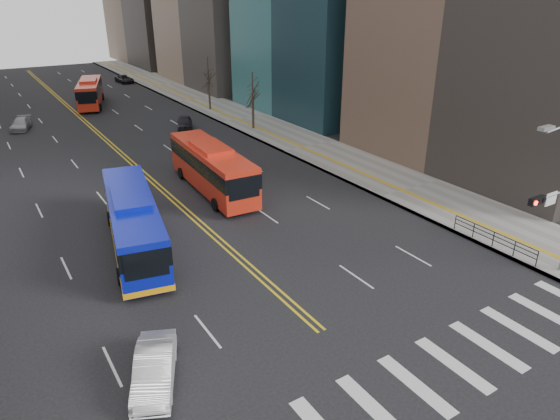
% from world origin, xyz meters
% --- Properties ---
extents(ground, '(220.00, 220.00, 0.00)m').
position_xyz_m(ground, '(0.00, 0.00, 0.00)').
color(ground, black).
extents(sidewalk_right, '(7.00, 130.00, 0.15)m').
position_xyz_m(sidewalk_right, '(17.50, 45.00, 0.07)').
color(sidewalk_right, gray).
rests_on(sidewalk_right, ground).
extents(crosswalk, '(26.70, 4.00, 0.01)m').
position_xyz_m(crosswalk, '(0.00, 0.00, 0.01)').
color(crosswalk, silver).
rests_on(crosswalk, ground).
extents(centerline, '(0.55, 100.00, 0.01)m').
position_xyz_m(centerline, '(0.00, 55.00, 0.01)').
color(centerline, gold).
rests_on(centerline, ground).
extents(pedestrian_railing, '(0.06, 6.06, 1.02)m').
position_xyz_m(pedestrian_railing, '(14.30, 6.00, 0.82)').
color(pedestrian_railing, black).
rests_on(pedestrian_railing, sidewalk_right).
extents(street_trees, '(35.20, 47.20, 7.60)m').
position_xyz_m(street_trees, '(-7.18, 34.55, 4.87)').
color(street_trees, '#32281E').
rests_on(street_trees, ground).
extents(blue_bus, '(5.18, 13.14, 3.72)m').
position_xyz_m(blue_bus, '(-4.93, 18.24, 1.95)').
color(blue_bus, '#0B17AA').
rests_on(blue_bus, ground).
extents(red_bus_near, '(3.63, 12.48, 3.88)m').
position_xyz_m(red_bus_near, '(3.53, 24.69, 2.15)').
color(red_bus_near, red).
rests_on(red_bus_near, ground).
extents(red_bus_far, '(6.04, 12.03, 3.71)m').
position_xyz_m(red_bus_far, '(3.00, 63.69, 2.06)').
color(red_bus_far, red).
rests_on(red_bus_far, ground).
extents(car_white, '(3.28, 4.72, 1.47)m').
position_xyz_m(car_white, '(-7.98, 6.00, 0.74)').
color(car_white, silver).
rests_on(car_white, ground).
extents(car_dark_mid, '(3.23, 4.66, 1.47)m').
position_xyz_m(car_dark_mid, '(9.25, 44.56, 0.74)').
color(car_dark_mid, black).
rests_on(car_dark_mid, ground).
extents(car_silver, '(3.15, 4.84, 1.30)m').
position_xyz_m(car_silver, '(-7.22, 54.60, 0.65)').
color(car_silver, '#98989D').
rests_on(car_silver, ground).
extents(car_dark_far, '(2.48, 4.81, 1.30)m').
position_xyz_m(car_dark_far, '(12.50, 80.07, 0.65)').
color(car_dark_far, black).
rests_on(car_dark_far, ground).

